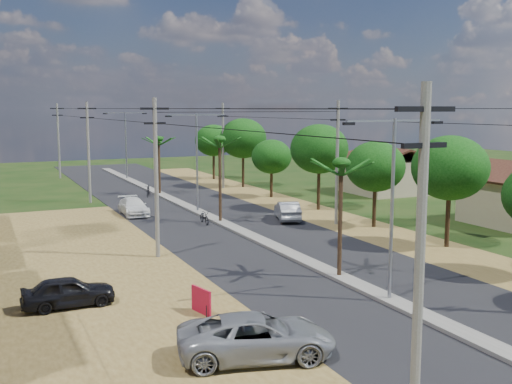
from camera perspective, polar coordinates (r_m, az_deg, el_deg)
ground at (r=27.30m, az=12.55°, el=-10.18°), size 160.00×160.00×0.00m
road at (r=39.79m, az=-0.74°, el=-4.21°), size 12.00×110.00×0.04m
median at (r=42.47m, az=-2.41°, el=-3.34°), size 1.00×90.00×0.18m
dirt_lot_west at (r=29.68m, az=-22.33°, el=-9.08°), size 18.00×46.00×0.04m
dirt_shoulder_east at (r=43.91m, az=9.43°, el=-3.16°), size 5.00×90.00×0.03m
house_east_far at (r=61.27m, az=12.26°, el=2.15°), size 7.60×7.50×4.60m
tree_east_c at (r=37.78m, az=17.99°, el=2.19°), size 4.60×4.60×6.83m
tree_east_d at (r=43.00m, az=11.31°, el=2.38°), size 4.20×4.20×6.13m
tree_east_e at (r=49.69m, az=6.04°, el=4.09°), size 4.80×4.80×7.14m
tree_east_f at (r=56.58m, az=1.48°, el=3.38°), size 3.80×3.80×5.52m
tree_east_g at (r=63.97m, az=-1.24°, el=5.13°), size 5.00×5.00×7.38m
tree_east_h at (r=71.28m, az=-4.07°, el=4.92°), size 4.40×4.40×6.52m
palm_median_near at (r=29.37m, az=8.12°, el=2.27°), size 2.00×2.00×6.15m
palm_median_mid at (r=43.58m, az=-3.48°, el=4.65°), size 2.00×2.00×6.55m
palm_median_far at (r=58.76m, az=-9.25°, el=4.79°), size 2.00×2.00×5.85m
streetlight_near at (r=26.23m, az=12.87°, el=-0.18°), size 5.10×0.18×8.00m
streetlight_mid at (r=48.32m, az=-5.65°, el=3.63°), size 5.10×0.18×8.00m
streetlight_far at (r=72.34m, az=-12.29°, el=4.92°), size 5.10×0.18×8.00m
utility_pole_w_a at (r=14.28m, az=15.29°, el=-7.16°), size 1.60×0.24×9.00m
utility_pole_w_b at (r=33.88m, az=-9.49°, el=1.66°), size 1.60×0.24×9.00m
utility_pole_w_c at (r=55.31m, az=-15.67°, el=3.89°), size 1.60×0.24×9.00m
utility_pole_w_d at (r=76.07m, az=-18.30°, el=4.82°), size 1.60×0.24×9.00m
utility_pole_e_b at (r=43.53m, az=7.74°, el=3.08°), size 1.60×0.24×9.00m
utility_pole_e_c at (r=63.11m, az=-3.16°, el=4.64°), size 1.60×0.24×9.00m
car_silver_mid at (r=45.24m, az=3.01°, el=-1.84°), size 2.86×4.59×1.43m
car_white_far at (r=48.41m, az=-11.59°, el=-1.41°), size 1.94×4.57×1.31m
car_parked_silver at (r=20.77m, az=0.06°, el=-13.70°), size 5.82×3.79×1.49m
car_parked_dark at (r=26.99m, az=-17.44°, el=-9.11°), size 3.88×1.58×1.32m
moto_rider_west_a at (r=43.90m, az=-4.93°, el=-2.43°), size 0.81×1.99×1.03m
moto_rider_west_b at (r=58.06m, az=-10.23°, el=0.08°), size 1.21×1.97×1.14m
roadside_sign at (r=25.10m, az=-5.24°, el=-10.32°), size 0.40×1.32×1.11m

